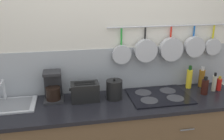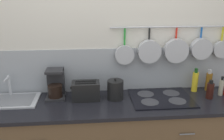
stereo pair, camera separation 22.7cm
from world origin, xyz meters
TOP-DOWN VIEW (x-y plane):
  - wall_back at (0.01, 0.34)m, footprint 7.20×0.16m
  - countertop at (0.00, 0.00)m, footprint 2.66×0.61m
  - sink_basin at (-1.00, 0.12)m, footprint 0.59×0.34m
  - coffee_maker at (-0.54, 0.19)m, footprint 0.19×0.21m
  - toaster at (-0.24, 0.10)m, footprint 0.28×0.16m
  - kettle at (0.05, 0.09)m, footprint 0.16×0.16m
  - cooktop at (0.50, 0.05)m, footprint 0.60×0.48m
  - bottle_hot_sauce at (0.90, 0.21)m, footprint 0.06×0.06m
  - bottle_cooking_wine at (0.98, 0.02)m, footprint 0.07×0.07m
  - bottle_dish_soap at (1.06, 0.22)m, footprint 0.06×0.06m
  - bottle_vinegar at (1.13, 0.08)m, footprint 0.04×0.04m

SIDE VIEW (x-z plane):
  - countertop at x=0.00m, z-range 0.89..0.92m
  - cooktop at x=0.50m, z-range 0.92..0.94m
  - sink_basin at x=-1.00m, z-range 0.83..1.05m
  - bottle_cooking_wine at x=0.98m, z-range 0.91..1.10m
  - bottle_vinegar at x=1.13m, z-range 0.91..1.11m
  - toaster at x=-0.24m, z-range 0.92..1.10m
  - kettle at x=0.05m, z-range 0.91..1.13m
  - bottle_dish_soap at x=1.06m, z-range 0.91..1.14m
  - bottle_hot_sauce at x=0.90m, z-range 0.91..1.16m
  - coffee_maker at x=-0.54m, z-range 0.90..1.19m
  - wall_back at x=0.01m, z-range -0.02..2.58m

